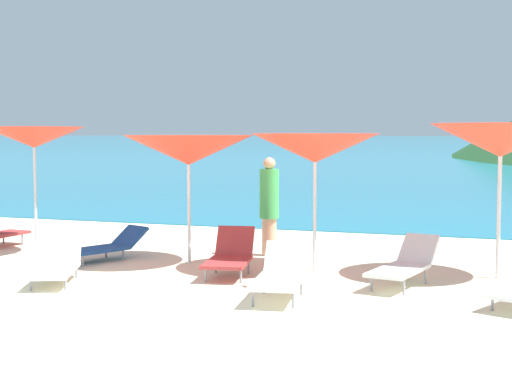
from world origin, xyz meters
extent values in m
cube|color=beige|center=(0.00, 10.00, -0.15)|extent=(50.00, 100.00, 0.30)
cube|color=teal|center=(0.00, 228.48, 0.01)|extent=(650.00, 440.00, 0.02)
cylinder|color=silver|center=(-2.70, 3.77, 1.08)|extent=(0.05, 0.05, 2.16)
cone|color=red|center=(-2.70, 3.77, 2.06)|extent=(1.75, 1.75, 0.37)
sphere|color=silver|center=(-2.70, 3.77, 2.19)|extent=(0.07, 0.07, 0.07)
cylinder|color=silver|center=(0.22, 3.82, 0.99)|extent=(0.05, 0.05, 1.98)
cone|color=red|center=(0.22, 3.82, 1.86)|extent=(2.23, 2.23, 0.48)
sphere|color=silver|center=(0.22, 3.82, 2.01)|extent=(0.07, 0.07, 0.07)
cylinder|color=silver|center=(2.32, 3.89, 1.01)|extent=(0.05, 0.05, 2.02)
cone|color=red|center=(2.32, 3.89, 1.91)|extent=(2.10, 2.10, 0.45)
sphere|color=silver|center=(2.32, 3.89, 2.05)|extent=(0.07, 0.07, 0.07)
cylinder|color=silver|center=(5.02, 4.22, 1.08)|extent=(0.06, 0.06, 2.16)
cone|color=red|center=(5.02, 4.22, 2.03)|extent=(2.20, 2.20, 0.49)
sphere|color=silver|center=(5.02, 4.22, 2.19)|extent=(0.07, 0.07, 0.07)
cube|color=white|center=(-0.86, 1.61, 0.20)|extent=(0.98, 1.33, 0.05)
cube|color=white|center=(-1.13, 2.26, 0.40)|extent=(0.57, 0.43, 0.43)
cylinder|color=gray|center=(-0.93, 1.17, 0.09)|extent=(0.04, 0.04, 0.17)
cylinder|color=gray|center=(-0.50, 1.35, 0.09)|extent=(0.04, 0.04, 0.17)
cylinder|color=gray|center=(-1.26, 1.95, 0.09)|extent=(0.04, 0.04, 0.17)
cylinder|color=gray|center=(-0.83, 2.13, 0.09)|extent=(0.04, 0.04, 0.17)
cylinder|color=gray|center=(5.04, 2.05, 0.09)|extent=(0.04, 0.04, 0.18)
cube|color=#A53333|center=(1.27, 2.86, 0.24)|extent=(0.79, 1.11, 0.05)
cube|color=#A53333|center=(1.15, 3.50, 0.46)|extent=(0.63, 0.44, 0.46)
cylinder|color=gray|center=(1.08, 2.51, 0.11)|extent=(0.04, 0.04, 0.21)
cylinder|color=gray|center=(1.58, 2.61, 0.11)|extent=(0.04, 0.04, 0.21)
cylinder|color=gray|center=(0.94, 3.21, 0.11)|extent=(0.04, 0.04, 0.21)
cylinder|color=gray|center=(1.45, 3.30, 0.11)|extent=(0.04, 0.04, 0.21)
cylinder|color=gray|center=(-3.66, 4.66, 0.10)|extent=(0.04, 0.04, 0.21)
cylinder|color=gray|center=(-4.12, 4.69, 0.10)|extent=(0.04, 0.04, 0.21)
cube|color=#1E478C|center=(-1.35, 3.42, 0.20)|extent=(0.98, 1.28, 0.05)
cube|color=#1E478C|center=(-1.05, 4.14, 0.35)|extent=(0.67, 0.61, 0.34)
cylinder|color=gray|center=(-1.71, 3.19, 0.09)|extent=(0.04, 0.04, 0.18)
cylinder|color=gray|center=(-1.27, 3.00, 0.09)|extent=(0.04, 0.04, 0.18)
cylinder|color=gray|center=(-1.40, 3.93, 0.09)|extent=(0.04, 0.04, 0.18)
cylinder|color=gray|center=(-0.95, 3.74, 0.09)|extent=(0.04, 0.04, 0.18)
cube|color=white|center=(2.44, 1.66, 0.25)|extent=(0.76, 1.22, 0.05)
cube|color=white|center=(2.33, 2.37, 0.45)|extent=(0.61, 0.42, 0.42)
cylinder|color=gray|center=(2.25, 1.27, 0.11)|extent=(0.04, 0.04, 0.23)
cylinder|color=gray|center=(2.75, 1.35, 0.11)|extent=(0.04, 0.04, 0.23)
cylinder|color=gray|center=(2.13, 2.05, 0.11)|extent=(0.04, 0.04, 0.23)
cylinder|color=gray|center=(2.62, 2.13, 0.11)|extent=(0.04, 0.04, 0.23)
cube|color=white|center=(3.76, 3.00, 0.25)|extent=(0.78, 1.31, 0.05)
cube|color=white|center=(3.92, 3.80, 0.44)|extent=(0.59, 0.53, 0.41)
cylinder|color=gray|center=(3.45, 2.67, 0.11)|extent=(0.04, 0.04, 0.22)
cylinder|color=gray|center=(3.90, 2.57, 0.11)|extent=(0.04, 0.04, 0.22)
cylinder|color=gray|center=(3.63, 3.51, 0.11)|extent=(0.04, 0.04, 0.22)
cylinder|color=gray|center=(4.08, 3.42, 0.11)|extent=(0.04, 0.04, 0.22)
cylinder|color=#DBAA84|center=(1.18, 5.06, 0.33)|extent=(0.25, 0.25, 0.66)
cylinder|color=#3FB259|center=(1.18, 5.06, 1.09)|extent=(0.34, 0.34, 0.86)
sphere|color=#DBAA84|center=(1.18, 5.06, 1.61)|extent=(0.21, 0.21, 0.21)
camera|label=1|loc=(5.40, -7.44, 2.15)|focal=53.52mm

